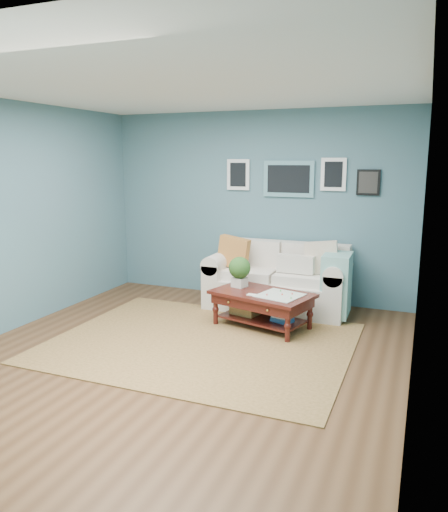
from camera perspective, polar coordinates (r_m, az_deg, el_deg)
The scene contains 4 objects.
room_shell at distance 5.03m, azimuth -4.88°, elevation 3.37°, with size 5.00×5.02×2.70m.
area_rug at distance 5.68m, azimuth -2.61°, elevation -9.82°, with size 3.25×2.60×0.01m, color brown.
loveseat at distance 6.83m, azimuth 6.84°, elevation -2.76°, with size 1.94×0.88×0.99m.
coffee_table at distance 6.11m, azimuth 3.93°, elevation -4.74°, with size 1.32×0.97×0.83m.
Camera 1 is at (2.28, -4.38, 2.03)m, focal length 35.00 mm.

